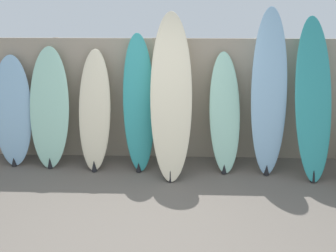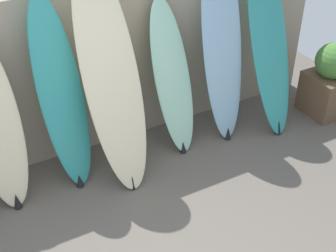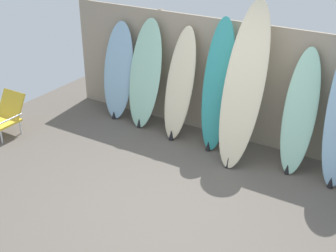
{
  "view_description": "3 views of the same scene",
  "coord_description": "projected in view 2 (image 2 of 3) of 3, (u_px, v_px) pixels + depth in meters",
  "views": [
    {
      "loc": [
        0.36,
        -3.4,
        2.27
      ],
      "look_at": [
        0.22,
        0.71,
        0.92
      ],
      "focal_mm": 40.0,
      "sensor_mm": 36.0,
      "label": 1
    },
    {
      "loc": [
        -1.13,
        -2.15,
        3.22
      ],
      "look_at": [
        0.46,
        0.78,
        0.9
      ],
      "focal_mm": 50.0,
      "sensor_mm": 36.0,
      "label": 2
    },
    {
      "loc": [
        2.44,
        -4.01,
        3.38
      ],
      "look_at": [
        -0.34,
        0.47,
        0.76
      ],
      "focal_mm": 50.0,
      "sensor_mm": 36.0,
      "label": 3
    }
  ],
  "objects": [
    {
      "name": "planter_box",
      "position": [
        329.0,
        81.0,
        5.67
      ],
      "size": [
        0.5,
        0.52,
        0.92
      ],
      "color": "brown",
      "rests_on": "ground"
    },
    {
      "name": "surfboard_seafoam_5",
      "position": [
        173.0,
        79.0,
        4.93
      ],
      "size": [
        0.48,
        0.62,
        1.64
      ],
      "color": "#9ED6BC",
      "rests_on": "ground"
    },
    {
      "name": "surfboard_skyblue_6",
      "position": [
        222.0,
        43.0,
        4.96
      ],
      "size": [
        0.49,
        0.58,
        2.24
      ],
      "color": "#8CB7D6",
      "rests_on": "ground"
    },
    {
      "name": "surfboard_cream_4",
      "position": [
        112.0,
        80.0,
        4.37
      ],
      "size": [
        0.59,
        0.86,
        2.18
      ],
      "color": "beige",
      "rests_on": "ground"
    },
    {
      "name": "surfboard_teal_7",
      "position": [
        269.0,
        40.0,
        5.16
      ],
      "size": [
        0.5,
        0.86,
        2.12
      ],
      "color": "teal",
      "rests_on": "ground"
    },
    {
      "name": "fence_back",
      "position": [
        71.0,
        78.0,
        4.77
      ],
      "size": [
        6.08,
        0.11,
        1.8
      ],
      "color": "gray",
      "rests_on": "ground"
    },
    {
      "name": "surfboard_teal_3",
      "position": [
        62.0,
        97.0,
        4.38
      ],
      "size": [
        0.5,
        0.58,
        1.9
      ],
      "color": "teal",
      "rests_on": "ground"
    }
  ]
}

